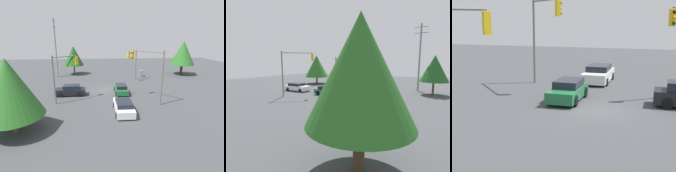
{
  "view_description": "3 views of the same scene",
  "coord_description": "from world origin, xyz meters",
  "views": [
    {
      "loc": [
        26.7,
        -1.48,
        8.29
      ],
      "look_at": [
        1.49,
        0.65,
        1.03
      ],
      "focal_mm": 28.0,
      "sensor_mm": 36.0,
      "label": 1
    },
    {
      "loc": [
        -13.2,
        24.28,
        5.14
      ],
      "look_at": [
        0.61,
        0.7,
        1.35
      ],
      "focal_mm": 28.0,
      "sensor_mm": 36.0,
      "label": 2
    },
    {
      "loc": [
        -18.75,
        -3.94,
        5.26
      ],
      "look_at": [
        0.08,
        1.72,
        1.29
      ],
      "focal_mm": 55.0,
      "sensor_mm": 36.0,
      "label": 3
    }
  ],
  "objects": [
    {
      "name": "sedan_green",
      "position": [
        1.8,
        1.96,
        0.65
      ],
      "size": [
        4.12,
        1.86,
        1.34
      ],
      "rotation": [
        0.0,
        0.0,
        1.57
      ],
      "color": "#1E6638",
      "rests_on": "ground_plane"
    },
    {
      "name": "traffic_signal_main",
      "position": [
        4.78,
        -5.72,
        4.16
      ],
      "size": [
        2.16,
        2.95,
        6.1
      ],
      "rotation": [
        0.0,
        0.0,
        2.17
      ],
      "color": "slate",
      "rests_on": "ground_plane"
    },
    {
      "name": "sedan_white",
      "position": [
        8.68,
        1.34,
        0.67
      ],
      "size": [
        4.64,
        2.06,
        1.38
      ],
      "rotation": [
        0.0,
        0.0,
        1.57
      ],
      "color": "silver",
      "rests_on": "ground_plane"
    },
    {
      "name": "traffic_signal_aux",
      "position": [
        -5.59,
        5.17,
        3.97
      ],
      "size": [
        2.36,
        2.16,
        5.85
      ],
      "rotation": [
        0.0,
        0.0,
        -0.74
      ],
      "color": "slate",
      "rests_on": "ground_plane"
    },
    {
      "name": "traffic_signal_cross",
      "position": [
        5.59,
        5.03,
        4.62
      ],
      "size": [
        3.54,
        3.36,
        6.7
      ],
      "rotation": [
        0.0,
        0.0,
        3.9
      ],
      "color": "slate",
      "rests_on": "ground_plane"
    },
    {
      "name": "electrical_cabinet",
      "position": [
        -8.94,
        7.65,
        0.67
      ],
      "size": [
        0.96,
        0.67,
        1.33
      ],
      "primitive_type": "cube",
      "color": "gray",
      "rests_on": "ground_plane"
    },
    {
      "name": "ground_plane",
      "position": [
        0.0,
        0.0,
        0.0
      ],
      "size": [
        80.0,
        80.0,
        0.0
      ],
      "primitive_type": "plane",
      "color": "#424447"
    },
    {
      "name": "sedan_dark",
      "position": [
        2.22,
        -5.39,
        0.73
      ],
      "size": [
        1.87,
        4.2,
        1.52
      ],
      "rotation": [
        0.0,
        0.0,
        3.14
      ],
      "color": "black",
      "rests_on": "ground_plane"
    },
    {
      "name": "tree_corner",
      "position": [
        -10.1,
        17.04,
        4.77
      ],
      "size": [
        5.06,
        5.06,
        7.32
      ],
      "color": "#4C3823",
      "rests_on": "ground_plane"
    },
    {
      "name": "tree_behind",
      "position": [
        12.07,
        -8.89,
        4.11
      ],
      "size": [
        5.41,
        5.41,
        6.63
      ],
      "color": "brown",
      "rests_on": "ground_plane"
    },
    {
      "name": "utility_pole_tall",
      "position": [
        -9.91,
        -9.77,
        6.15
      ],
      "size": [
        2.2,
        0.28,
        11.7
      ],
      "color": "gray",
      "rests_on": "ground_plane"
    },
    {
      "name": "tree_far",
      "position": [
        -12.41,
        -6.63,
        4.1
      ],
      "size": [
        4.26,
        4.26,
        6.18
      ],
      "color": "brown",
      "rests_on": "ground_plane"
    }
  ]
}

